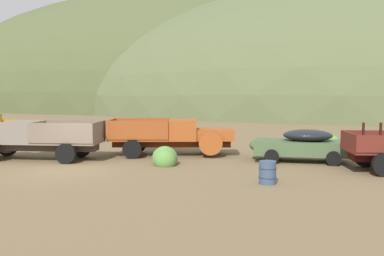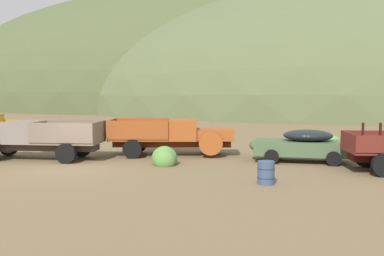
{
  "view_description": "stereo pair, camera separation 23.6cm",
  "coord_description": "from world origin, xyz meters",
  "views": [
    {
      "loc": [
        9.3,
        -16.96,
        3.43
      ],
      "look_at": [
        4.71,
        3.96,
        1.57
      ],
      "focal_mm": 40.68,
      "sensor_mm": 36.0,
      "label": 1
    },
    {
      "loc": [
        9.53,
        -16.91,
        3.43
      ],
      "look_at": [
        4.71,
        3.96,
        1.57
      ],
      "focal_mm": 40.68,
      "sensor_mm": 36.0,
      "label": 2
    }
  ],
  "objects": [
    {
      "name": "bush_between_trucks",
      "position": [
        3.83,
        2.05,
        0.28
      ],
      "size": [
        1.2,
        1.31,
        1.12
      ],
      "color": "#5B8E42",
      "rests_on": "ground"
    },
    {
      "name": "ground_plane",
      "position": [
        0.0,
        0.0,
        0.0
      ],
      "size": [
        300.0,
        300.0,
        0.0
      ],
      "primitive_type": "plane",
      "color": "brown"
    },
    {
      "name": "bush_front_right",
      "position": [
        11.98,
        9.64,
        0.23
      ],
      "size": [
        1.18,
        0.85,
        1.03
      ],
      "color": "#5B8E42",
      "rests_on": "ground"
    },
    {
      "name": "oil_drum_foreground",
      "position": [
        8.64,
        -1.0,
        0.43
      ],
      "size": [
        0.67,
        0.67,
        0.85
      ],
      "color": "#384C6B",
      "rests_on": "ground"
    },
    {
      "name": "hill_far_right",
      "position": [
        -10.22,
        66.15,
        0.0
      ],
      "size": [
        110.26,
        55.98,
        45.57
      ],
      "primitive_type": "ellipsoid",
      "color": "#4C5633",
      "rests_on": "ground"
    },
    {
      "name": "truck_primer_gray",
      "position": [
        -3.28,
        2.2,
        1.02
      ],
      "size": [
        6.71,
        2.95,
        1.91
      ],
      "rotation": [
        0.0,
        0.0,
        3.26
      ],
      "color": "#3D322D",
      "rests_on": "ground"
    },
    {
      "name": "truck_oxide_orange",
      "position": [
        3.74,
        5.17,
        1.03
      ],
      "size": [
        6.75,
        3.49,
        1.91
      ],
      "rotation": [
        0.0,
        0.0,
        0.21
      ],
      "color": "#51220D",
      "rests_on": "ground"
    },
    {
      "name": "bush_front_left",
      "position": [
        -4.22,
        9.4,
        0.32
      ],
      "size": [
        1.43,
        1.26,
        1.27
      ],
      "color": "#3D702D",
      "rests_on": "ground"
    },
    {
      "name": "car_weathered_green",
      "position": [
        9.88,
        4.46,
        0.82
      ],
      "size": [
        4.75,
        2.06,
        1.57
      ],
      "rotation": [
        0.0,
        0.0,
        3.14
      ],
      "color": "#47603D",
      "rests_on": "ground"
    }
  ]
}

